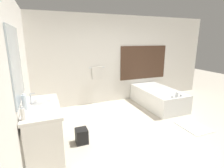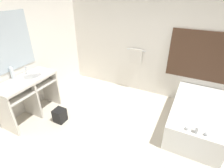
% 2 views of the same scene
% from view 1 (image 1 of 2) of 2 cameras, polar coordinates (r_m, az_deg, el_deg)
% --- Properties ---
extents(ground_plane, '(16.00, 16.00, 0.00)m').
position_cam_1_polar(ground_plane, '(3.94, 9.44, -15.99)').
color(ground_plane, beige).
rests_on(ground_plane, ground).
extents(wall_back_with_blinds, '(7.40, 0.13, 2.70)m').
position_cam_1_polar(wall_back_with_blinds, '(5.48, -1.71, 7.71)').
color(wall_back_with_blinds, white).
rests_on(wall_back_with_blinds, ground_plane).
extents(wall_left_with_mirror, '(0.08, 7.40, 2.70)m').
position_cam_1_polar(wall_left_with_mirror, '(2.98, -29.12, 0.40)').
color(wall_left_with_mirror, white).
rests_on(wall_left_with_mirror, ground_plane).
extents(vanity_counter, '(0.57, 1.22, 0.92)m').
position_cam_1_polar(vanity_counter, '(3.25, -21.60, -10.59)').
color(vanity_counter, silver).
rests_on(vanity_counter, ground_plane).
extents(sink_faucet, '(0.09, 0.04, 0.18)m').
position_cam_1_polar(sink_faucet, '(3.28, -24.94, -4.28)').
color(sink_faucet, silver).
rests_on(sink_faucet, vanity_counter).
extents(bathtub, '(0.94, 1.78, 0.64)m').
position_cam_1_polar(bathtub, '(5.51, 14.68, -4.01)').
color(bathtub, white).
rests_on(bathtub, ground_plane).
extents(water_bottle_1, '(0.08, 0.08, 0.26)m').
position_cam_1_polar(water_bottle_1, '(3.03, -26.63, -5.30)').
color(water_bottle_1, white).
rests_on(water_bottle_1, vanity_counter).
extents(soap_dispenser, '(0.06, 0.06, 0.20)m').
position_cam_1_polar(soap_dispenser, '(2.67, -27.11, -8.69)').
color(soap_dispenser, white).
rests_on(soap_dispenser, vanity_counter).
extents(waste_bin, '(0.23, 0.23, 0.29)m').
position_cam_1_polar(waste_bin, '(3.61, -9.88, -16.36)').
color(waste_bin, black).
rests_on(waste_bin, ground_plane).
extents(bath_mat, '(0.54, 0.73, 0.02)m').
position_cam_1_polar(bath_mat, '(4.59, 24.89, -12.48)').
color(bath_mat, white).
rests_on(bath_mat, ground_plane).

